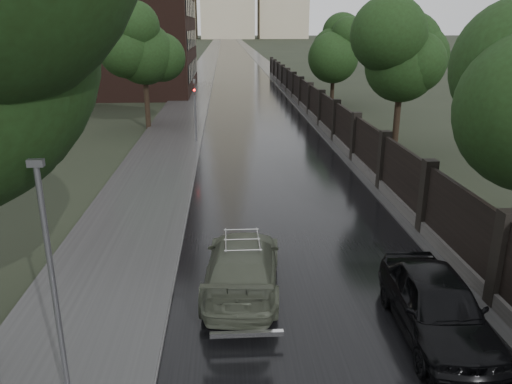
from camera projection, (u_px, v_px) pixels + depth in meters
name	position (u px, v px, depth m)	size (l,w,h in m)	color
road	(230.00, 46.00, 188.13)	(8.00, 420.00, 0.02)	black
sidewalk_left	(214.00, 45.00, 187.76)	(4.00, 420.00, 0.16)	#2D2D2D
verge_right	(245.00, 45.00, 188.45)	(3.00, 420.00, 0.08)	#2D2D2D
fence_right	(316.00, 109.00, 38.51)	(0.45, 75.72, 2.70)	#383533
tree_left_far	(144.00, 54.00, 34.52)	(4.25, 4.25, 7.39)	black
tree_right_b	(402.00, 66.00, 27.95)	(4.08, 4.08, 7.01)	black
tree_right_c	(334.00, 51.00, 44.99)	(4.08, 4.08, 7.01)	black
lamp_post	(55.00, 298.00, 8.51)	(0.25, 0.12, 5.11)	#59595E
traffic_light	(195.00, 105.00, 30.90)	(0.16, 0.32, 4.00)	#59595E
volga_sedan	(242.00, 265.00, 13.93)	(2.04, 5.03, 1.46)	#4A5040
car_right_near	(437.00, 305.00, 11.79)	(1.88, 4.66, 1.59)	black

